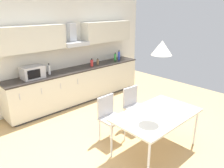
{
  "coord_description": "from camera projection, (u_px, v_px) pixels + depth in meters",
  "views": [
    {
      "loc": [
        -2.44,
        -2.24,
        2.42
      ],
      "look_at": [
        0.33,
        0.72,
        1.0
      ],
      "focal_mm": 35.0,
      "sensor_mm": 36.0,
      "label": 1
    }
  ],
  "objects": [
    {
      "name": "wall_back",
      "position": [
        45.0,
        54.0,
        5.4
      ],
      "size": [
        6.58,
        0.1,
        2.66
      ],
      "primitive_type": "cube",
      "color": "silver",
      "rests_on": "ground_plane"
    },
    {
      "name": "bottle_blue",
      "position": [
        119.0,
        56.0,
        6.68
      ],
      "size": [
        0.06,
        0.06,
        0.3
      ],
      "color": "blue",
      "rests_on": "kitchen_counter"
    },
    {
      "name": "microwave",
      "position": [
        32.0,
        72.0,
        4.91
      ],
      "size": [
        0.48,
        0.35,
        0.28
      ],
      "color": "#ADADB2",
      "rests_on": "kitchen_counter"
    },
    {
      "name": "bottle_green",
      "position": [
        115.0,
        57.0,
        6.63
      ],
      "size": [
        0.07,
        0.07,
        0.24
      ],
      "color": "green",
      "rests_on": "kitchen_counter"
    },
    {
      "name": "pendant_lamp",
      "position": [
        162.0,
        48.0,
        3.32
      ],
      "size": [
        0.32,
        0.32,
        0.22
      ],
      "primitive_type": "cone",
      "color": "silver"
    },
    {
      "name": "dining_table",
      "position": [
        157.0,
        116.0,
        3.7
      ],
      "size": [
        1.5,
        0.89,
        0.72
      ],
      "color": "silver",
      "rests_on": "ground_plane"
    },
    {
      "name": "chair_far_right",
      "position": [
        133.0,
        104.0,
        4.54
      ],
      "size": [
        0.42,
        0.42,
        0.87
      ],
      "color": "#B2B2B7",
      "rests_on": "ground_plane"
    },
    {
      "name": "chair_far_left",
      "position": [
        109.0,
        114.0,
        4.1
      ],
      "size": [
        0.41,
        0.41,
        0.87
      ],
      "color": "#B2B2B7",
      "rests_on": "ground_plane"
    },
    {
      "name": "backsplash_tile",
      "position": [
        72.0,
        57.0,
        5.86
      ],
      "size": [
        3.87,
        0.02,
        0.53
      ],
      "primitive_type": "cube",
      "color": "silver",
      "rests_on": "kitchen_counter"
    },
    {
      "name": "upper_wall_cabinets",
      "position": [
        74.0,
        35.0,
        5.56
      ],
      "size": [
        3.87,
        0.4,
        0.56
      ],
      "color": "beige"
    },
    {
      "name": "bottle_white",
      "position": [
        49.0,
        70.0,
        5.21
      ],
      "size": [
        0.06,
        0.06,
        0.27
      ],
      "color": "white",
      "rests_on": "kitchen_counter"
    },
    {
      "name": "bottle_brown",
      "position": [
        98.0,
        62.0,
        6.12
      ],
      "size": [
        0.07,
        0.07,
        0.18
      ],
      "color": "brown",
      "rests_on": "kitchen_counter"
    },
    {
      "name": "kitchen_counter",
      "position": [
        79.0,
        84.0,
        5.9
      ],
      "size": [
        3.89,
        0.62,
        0.91
      ],
      "color": "#333333",
      "rests_on": "ground_plane"
    },
    {
      "name": "ground_plane",
      "position": [
        126.0,
        151.0,
        3.92
      ],
      "size": [
        8.22,
        8.19,
        0.02
      ],
      "primitive_type": "cube",
      "color": "tan"
    },
    {
      "name": "bottle_red",
      "position": [
        92.0,
        63.0,
        5.96
      ],
      "size": [
        0.08,
        0.08,
        0.22
      ],
      "color": "red",
      "rests_on": "kitchen_counter"
    }
  ]
}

